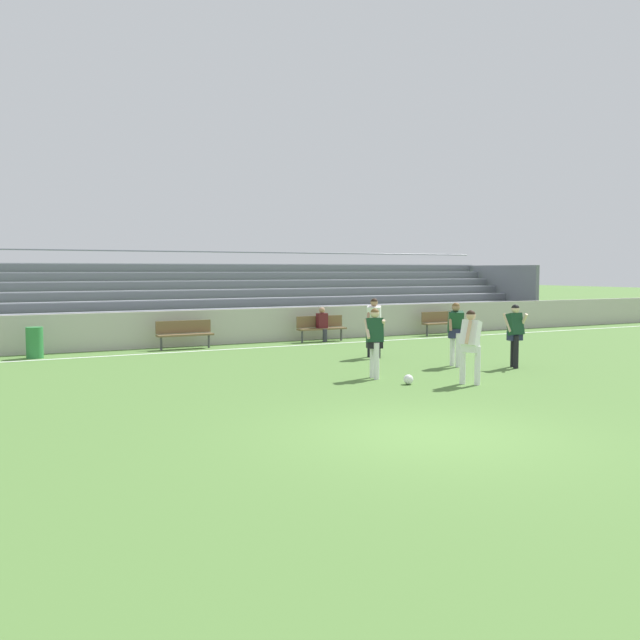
% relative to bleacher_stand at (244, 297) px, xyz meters
% --- Properties ---
extents(ground_plane, '(160.00, 160.00, 0.00)m').
position_rel_bleacher_stand_xyz_m(ground_plane, '(-3.91, -17.39, -1.45)').
color(ground_plane, '#517A38').
extents(field_line_sideline, '(44.00, 0.12, 0.01)m').
position_rel_bleacher_stand_xyz_m(field_line_sideline, '(-3.91, -5.10, -1.45)').
color(field_line_sideline, white).
rests_on(field_line_sideline, ground).
extents(sideline_wall, '(48.00, 0.16, 1.18)m').
position_rel_bleacher_stand_xyz_m(sideline_wall, '(-3.91, -3.56, -0.86)').
color(sideline_wall, '#BCB7AD').
rests_on(sideline_wall, ground).
extents(bleacher_stand, '(26.84, 5.16, 3.31)m').
position_rel_bleacher_stand_xyz_m(bleacher_stand, '(0.00, 0.00, 0.00)').
color(bleacher_stand, '#9EA3AD').
rests_on(bleacher_stand, ground).
extents(bench_far_right, '(1.80, 0.40, 0.90)m').
position_rel_bleacher_stand_xyz_m(bench_far_right, '(1.20, -4.28, -0.91)').
color(bench_far_right, brown).
rests_on(bench_far_right, ground).
extents(bench_centre_sideline, '(1.80, 0.40, 0.90)m').
position_rel_bleacher_stand_xyz_m(bench_centre_sideline, '(-3.74, -4.28, -0.91)').
color(bench_centre_sideline, brown).
rests_on(bench_centre_sideline, ground).
extents(bench_near_wall_gap, '(1.80, 0.40, 0.90)m').
position_rel_bleacher_stand_xyz_m(bench_near_wall_gap, '(6.53, -4.28, -0.91)').
color(bench_near_wall_gap, brown).
rests_on(bench_near_wall_gap, ground).
extents(trash_bin, '(0.47, 0.47, 0.89)m').
position_rel_bleacher_stand_xyz_m(trash_bin, '(-8.23, -4.58, -1.01)').
color(trash_bin, '#2D7F3D').
rests_on(trash_bin, ground).
extents(spectator_seated, '(0.36, 0.42, 1.21)m').
position_rel_bleacher_stand_xyz_m(spectator_seated, '(1.20, -4.40, -0.75)').
color(spectator_seated, '#2D2D38').
rests_on(spectator_seated, ground).
extents(player_dark_on_ball, '(0.60, 0.42, 1.63)m').
position_rel_bleacher_stand_xyz_m(player_dark_on_ball, '(-1.66, -12.30, -0.48)').
color(player_dark_on_ball, white).
rests_on(player_dark_on_ball, ground).
extents(player_white_pressing_high, '(0.59, 0.50, 1.64)m').
position_rel_bleacher_stand_xyz_m(player_white_pressing_high, '(-0.28, -14.03, -0.48)').
color(player_white_pressing_high, white).
rests_on(player_white_pressing_high, ground).
extents(player_dark_overlapping, '(0.45, 0.50, 1.63)m').
position_rel_bleacher_stand_xyz_m(player_dark_overlapping, '(2.49, -12.48, -0.48)').
color(player_dark_overlapping, black).
rests_on(player_dark_overlapping, ground).
extents(player_dark_challenging, '(0.59, 0.47, 1.67)m').
position_rel_bleacher_stand_xyz_m(player_dark_challenging, '(1.28, -11.58, -0.46)').
color(player_dark_challenging, white).
rests_on(player_dark_challenging, ground).
extents(player_white_wide_left, '(0.72, 0.49, 1.71)m').
position_rel_bleacher_stand_xyz_m(player_white_wide_left, '(0.39, -9.05, -0.43)').
color(player_white_wide_left, black).
rests_on(player_white_wide_left, ground).
extents(soccer_ball, '(0.22, 0.22, 0.22)m').
position_rel_bleacher_stand_xyz_m(soccer_ball, '(-1.47, -13.38, -1.34)').
color(soccer_ball, white).
rests_on(soccer_ball, ground).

